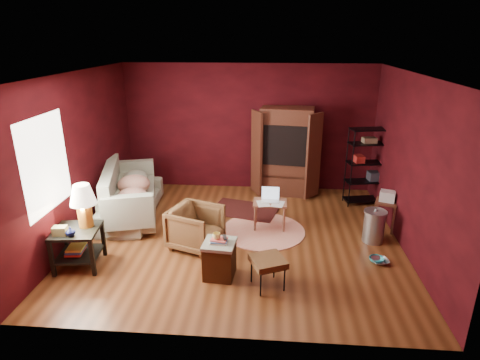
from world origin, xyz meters
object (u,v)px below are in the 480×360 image
object	(u,v)px
armchair	(196,225)
wire_shelving	(367,163)
sofa	(131,195)
side_table	(80,218)
tv_armoire	(286,150)
hamper	(220,259)
laptop_desk	(270,204)

from	to	relation	value
armchair	wire_shelving	distance (m)	3.85
sofa	side_table	xyz separation A→B (m)	(-0.14, -1.80, 0.36)
sofa	armchair	world-z (taller)	sofa
armchair	tv_armoire	xyz separation A→B (m)	(1.53, 2.58, 0.61)
armchair	hamper	world-z (taller)	armchair
sofa	armchair	distance (m)	1.87
wire_shelving	side_table	bearing A→B (deg)	-160.61
tv_armoire	wire_shelving	bearing A→B (deg)	-8.41
side_table	wire_shelving	size ratio (longest dim) A/B	0.80
sofa	side_table	distance (m)	1.84
sofa	armchair	size ratio (longest dim) A/B	2.73
sofa	wire_shelving	bearing A→B (deg)	-82.63
side_table	laptop_desk	size ratio (longest dim) A/B	1.74
tv_armoire	wire_shelving	size ratio (longest dim) A/B	1.19
sofa	armchair	xyz separation A→B (m)	(1.48, -1.14, -0.03)
tv_armoire	armchair	bearing A→B (deg)	-113.49
side_table	hamper	xyz separation A→B (m)	(2.12, -0.18, -0.48)
hamper	sofa	bearing A→B (deg)	135.16
side_table	sofa	bearing A→B (deg)	85.70
laptop_desk	tv_armoire	bearing A→B (deg)	80.98
armchair	side_table	distance (m)	1.79
hamper	laptop_desk	xyz separation A→B (m)	(0.71, 1.66, 0.17)
armchair	laptop_desk	bearing A→B (deg)	-36.66
hamper	wire_shelving	xyz separation A→B (m)	(2.68, 2.95, 0.60)
sofa	tv_armoire	size ratio (longest dim) A/B	1.11
armchair	wire_shelving	size ratio (longest dim) A/B	0.48
hamper	tv_armoire	distance (m)	3.64
sofa	hamper	size ratio (longest dim) A/B	3.33
laptop_desk	armchair	bearing A→B (deg)	-145.20
side_table	wire_shelving	xyz separation A→B (m)	(4.80, 2.77, 0.11)
hamper	laptop_desk	world-z (taller)	laptop_desk
tv_armoire	wire_shelving	xyz separation A→B (m)	(1.65, -0.46, -0.11)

